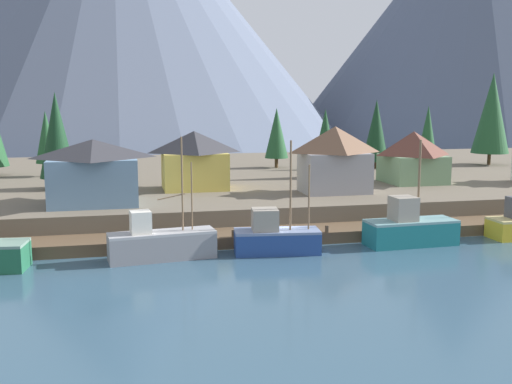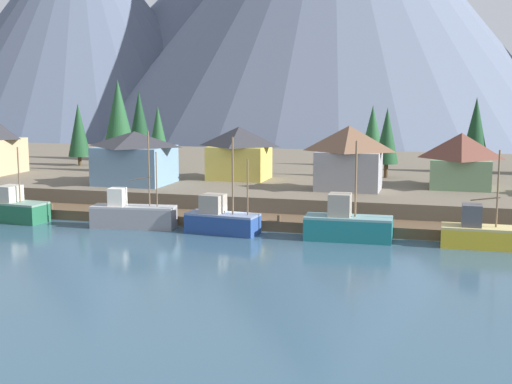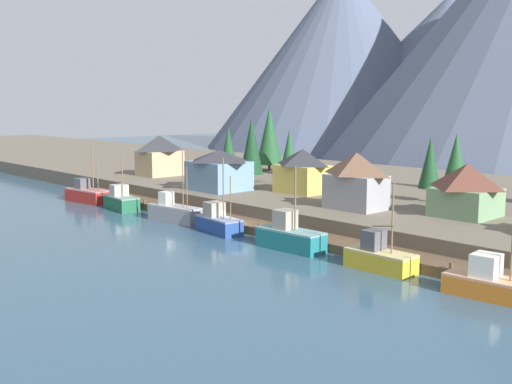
{
  "view_description": "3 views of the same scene",
  "coord_description": "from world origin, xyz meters",
  "px_view_note": "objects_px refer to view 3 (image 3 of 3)",
  "views": [
    {
      "loc": [
        -12.51,
        -46.13,
        11.95
      ],
      "look_at": [
        -1.36,
        3.69,
        4.09
      ],
      "focal_mm": 41.59,
      "sensor_mm": 36.0,
      "label": 1
    },
    {
      "loc": [
        18.88,
        -61.42,
        13.26
      ],
      "look_at": [
        1.09,
        2.65,
        3.29
      ],
      "focal_mm": 48.57,
      "sensor_mm": 36.0,
      "label": 2
    },
    {
      "loc": [
        53.34,
        -46.48,
        14.98
      ],
      "look_at": [
        -0.57,
        3.94,
        4.35
      ],
      "focal_mm": 42.4,
      "sensor_mm": 36.0,
      "label": 3
    }
  ],
  "objects_px": {
    "fishing_boat_green": "(121,201)",
    "fishing_boat_red": "(87,194)",
    "fishing_boat_orange": "(495,285)",
    "conifer_far_left": "(228,146)",
    "conifer_near_right": "(456,157)",
    "house_yellow": "(303,170)",
    "fishing_boat_grey": "(174,212)",
    "house_grey": "(356,180)",
    "conifer_near_left": "(430,163)",
    "fishing_boat_blue": "(218,222)",
    "house_green": "(466,189)",
    "conifer_back_right": "(251,146)",
    "fishing_boat_teal": "(290,236)",
    "house_blue": "(219,170)",
    "house_tan": "(159,155)",
    "conifer_back_left": "(269,136)",
    "fishing_boat_yellow": "(379,257)",
    "conifer_mid_right": "(289,147)"
  },
  "relations": [
    {
      "from": "fishing_boat_grey",
      "to": "conifer_back_right",
      "type": "height_order",
      "value": "conifer_back_right"
    },
    {
      "from": "fishing_boat_teal",
      "to": "house_tan",
      "type": "bearing_deg",
      "value": 159.0
    },
    {
      "from": "fishing_boat_blue",
      "to": "house_green",
      "type": "xyz_separation_m",
      "value": [
        21.37,
        18.68,
        4.29
      ]
    },
    {
      "from": "conifer_back_right",
      "to": "house_yellow",
      "type": "bearing_deg",
      "value": -12.66
    },
    {
      "from": "fishing_boat_orange",
      "to": "conifer_far_left",
      "type": "relative_size",
      "value": 0.95
    },
    {
      "from": "fishing_boat_yellow",
      "to": "house_blue",
      "type": "bearing_deg",
      "value": 162.62
    },
    {
      "from": "house_tan",
      "to": "conifer_back_left",
      "type": "height_order",
      "value": "conifer_back_left"
    },
    {
      "from": "house_grey",
      "to": "house_green",
      "type": "distance_m",
      "value": 12.64
    },
    {
      "from": "conifer_back_left",
      "to": "conifer_back_right",
      "type": "distance_m",
      "value": 16.94
    },
    {
      "from": "conifer_far_left",
      "to": "house_grey",
      "type": "bearing_deg",
      "value": -19.14
    },
    {
      "from": "fishing_boat_red",
      "to": "house_yellow",
      "type": "relative_size",
      "value": 1.26
    },
    {
      "from": "house_tan",
      "to": "conifer_near_left",
      "type": "xyz_separation_m",
      "value": [
        48.71,
        8.98,
        1.43
      ]
    },
    {
      "from": "house_tan",
      "to": "conifer_back_right",
      "type": "distance_m",
      "value": 18.66
    },
    {
      "from": "fishing_boat_teal",
      "to": "conifer_near_right",
      "type": "height_order",
      "value": "conifer_near_right"
    },
    {
      "from": "fishing_boat_orange",
      "to": "house_yellow",
      "type": "height_order",
      "value": "house_yellow"
    },
    {
      "from": "house_blue",
      "to": "conifer_back_left",
      "type": "height_order",
      "value": "conifer_back_left"
    },
    {
      "from": "fishing_boat_orange",
      "to": "conifer_near_left",
      "type": "bearing_deg",
      "value": 125.07
    },
    {
      "from": "fishing_boat_teal",
      "to": "conifer_far_left",
      "type": "distance_m",
      "value": 50.22
    },
    {
      "from": "fishing_boat_grey",
      "to": "conifer_far_left",
      "type": "relative_size",
      "value": 1.07
    },
    {
      "from": "fishing_boat_grey",
      "to": "conifer_near_left",
      "type": "relative_size",
      "value": 1.09
    },
    {
      "from": "fishing_boat_grey",
      "to": "house_grey",
      "type": "relative_size",
      "value": 1.31
    },
    {
      "from": "fishing_boat_green",
      "to": "fishing_boat_grey",
      "type": "distance_m",
      "value": 12.86
    },
    {
      "from": "fishing_boat_blue",
      "to": "fishing_boat_orange",
      "type": "distance_m",
      "value": 33.92
    },
    {
      "from": "fishing_boat_teal",
      "to": "conifer_back_right",
      "type": "relative_size",
      "value": 0.84
    },
    {
      "from": "conifer_mid_right",
      "to": "conifer_far_left",
      "type": "bearing_deg",
      "value": -144.36
    },
    {
      "from": "house_yellow",
      "to": "conifer_back_right",
      "type": "distance_m",
      "value": 14.97
    },
    {
      "from": "conifer_near_right",
      "to": "conifer_back_right",
      "type": "bearing_deg",
      "value": -152.15
    },
    {
      "from": "conifer_near_left",
      "to": "fishing_boat_blue",
      "type": "bearing_deg",
      "value": -117.01
    },
    {
      "from": "fishing_boat_blue",
      "to": "house_tan",
      "type": "distance_m",
      "value": 39.67
    },
    {
      "from": "fishing_boat_teal",
      "to": "house_yellow",
      "type": "bearing_deg",
      "value": 127.15
    },
    {
      "from": "conifer_near_left",
      "to": "conifer_back_right",
      "type": "relative_size",
      "value": 0.82
    },
    {
      "from": "conifer_back_left",
      "to": "conifer_far_left",
      "type": "xyz_separation_m",
      "value": [
        -1.78,
        -8.78,
        -1.7
      ]
    },
    {
      "from": "fishing_boat_yellow",
      "to": "conifer_back_left",
      "type": "height_order",
      "value": "conifer_back_left"
    },
    {
      "from": "house_tan",
      "to": "conifer_near_right",
      "type": "xyz_separation_m",
      "value": [
        45.7,
        21.16,
        1.27
      ]
    },
    {
      "from": "fishing_boat_grey",
      "to": "house_grey",
      "type": "height_order",
      "value": "house_grey"
    },
    {
      "from": "fishing_boat_green",
      "to": "fishing_boat_red",
      "type": "bearing_deg",
      "value": -172.11
    },
    {
      "from": "fishing_boat_blue",
      "to": "fishing_boat_green",
      "type": "bearing_deg",
      "value": -172.87
    },
    {
      "from": "conifer_back_right",
      "to": "fishing_boat_teal",
      "type": "bearing_deg",
      "value": -36.51
    },
    {
      "from": "fishing_boat_red",
      "to": "fishing_boat_yellow",
      "type": "distance_m",
      "value": 54.33
    },
    {
      "from": "fishing_boat_red",
      "to": "conifer_far_left",
      "type": "distance_m",
      "value": 28.45
    },
    {
      "from": "house_green",
      "to": "conifer_back_left",
      "type": "height_order",
      "value": "conifer_back_left"
    },
    {
      "from": "fishing_boat_red",
      "to": "conifer_near_left",
      "type": "height_order",
      "value": "conifer_near_left"
    },
    {
      "from": "fishing_boat_grey",
      "to": "house_green",
      "type": "distance_m",
      "value": 35.86
    },
    {
      "from": "house_blue",
      "to": "fishing_boat_blue",
      "type": "bearing_deg",
      "value": -40.08
    },
    {
      "from": "fishing_boat_green",
      "to": "conifer_far_left",
      "type": "bearing_deg",
      "value": 113.21
    },
    {
      "from": "fishing_boat_teal",
      "to": "house_yellow",
      "type": "height_order",
      "value": "fishing_boat_teal"
    },
    {
      "from": "house_blue",
      "to": "house_tan",
      "type": "bearing_deg",
      "value": 169.1
    },
    {
      "from": "conifer_near_right",
      "to": "house_yellow",
      "type": "bearing_deg",
      "value": -127.36
    },
    {
      "from": "house_tan",
      "to": "house_yellow",
      "type": "bearing_deg",
      "value": 5.4
    },
    {
      "from": "fishing_boat_blue",
      "to": "fishing_boat_teal",
      "type": "distance_m",
      "value": 11.66
    }
  ]
}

